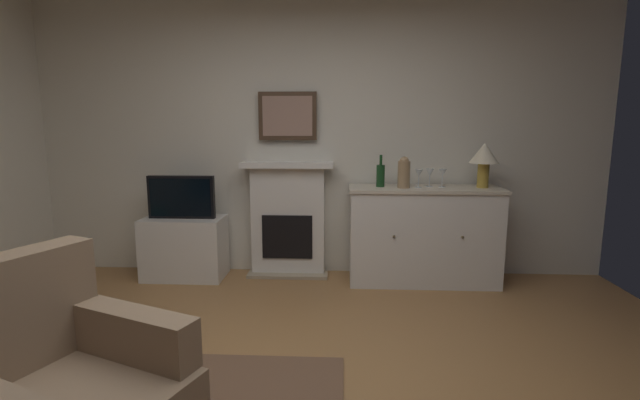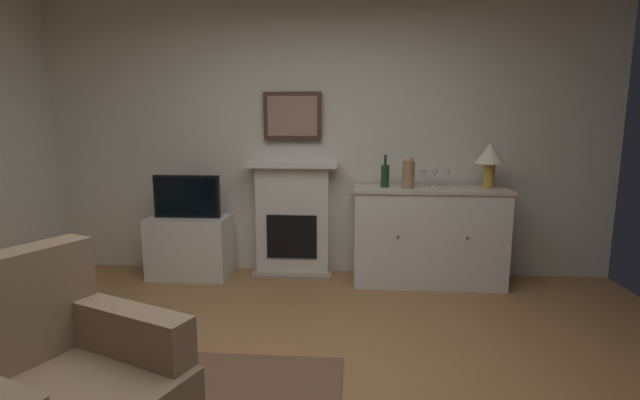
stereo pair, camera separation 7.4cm
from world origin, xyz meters
The scene contains 13 objects.
wall_rear centered at (0.00, 2.29, 1.47)m, with size 5.51×0.06×2.94m, color silver.
fireplace_unit centered at (-0.27, 2.16, 0.55)m, with size 0.87×0.30×1.10m.
framed_picture centered at (-0.27, 2.21, 1.53)m, with size 0.55×0.04×0.45m.
sideboard_cabinet centered at (1.00, 1.99, 0.45)m, with size 1.37×0.49×0.89m.
table_lamp centered at (1.51, 1.99, 1.17)m, with size 0.26×0.26×0.40m.
wine_bottle centered at (0.60, 2.00, 1.00)m, with size 0.08×0.08×0.29m.
wine_glass_left centered at (0.93, 1.95, 1.01)m, with size 0.07×0.07×0.16m.
wine_glass_center centered at (1.04, 2.02, 1.01)m, with size 0.07×0.07×0.16m.
wine_glass_right centered at (1.15, 2.00, 1.01)m, with size 0.07×0.07×0.16m.
vase_decorative centered at (0.80, 1.94, 1.03)m, with size 0.11×0.11×0.28m.
tv_cabinet centered at (-1.25, 2.00, 0.29)m, with size 0.75×0.42×0.58m.
tv_set centered at (-1.25, 1.98, 0.78)m, with size 0.62×0.07×0.40m.
armchair centered at (-0.88, -0.51, 0.38)m, with size 1.04×1.01×0.92m.
Camera 2 is at (0.33, -2.07, 1.44)m, focal length 25.22 mm.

